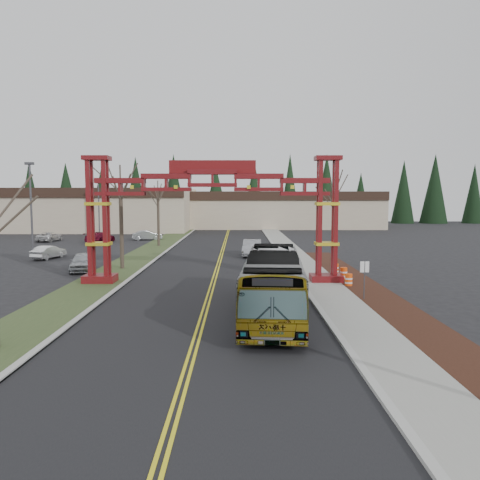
{
  "coord_description": "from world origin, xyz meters",
  "views": [
    {
      "loc": [
        1.8,
        -14.68,
        6.12
      ],
      "look_at": [
        1.89,
        14.3,
        3.4
      ],
      "focal_mm": 35.0,
      "sensor_mm": 36.0,
      "label": 1
    }
  ],
  "objects_px": {
    "transit_bus": "(273,284)",
    "bare_tree_right_far": "(335,197)",
    "retail_building_east": "(279,209)",
    "bare_tree_median_far": "(158,198)",
    "street_sign": "(364,273)",
    "gateway_arch": "(213,198)",
    "parked_car_far_b": "(49,237)",
    "parked_car_near_a": "(83,262)",
    "barrel_south": "(349,281)",
    "light_pole_far": "(99,205)",
    "retail_building_west": "(67,209)",
    "parked_car_far_a": "(147,235)",
    "barrel_mid": "(344,274)",
    "light_pole_near": "(31,202)",
    "parked_car_mid_a": "(100,237)",
    "bare_tree_median_mid": "(121,192)",
    "barrel_north": "(335,269)",
    "silver_sedan": "(252,248)",
    "parked_car_near_b": "(49,252)"
  },
  "relations": [
    {
      "from": "gateway_arch",
      "to": "parked_car_far_b",
      "type": "height_order",
      "value": "gateway_arch"
    },
    {
      "from": "retail_building_east",
      "to": "transit_bus",
      "type": "distance_m",
      "value": 71.42
    },
    {
      "from": "transit_bus",
      "to": "bare_tree_right_far",
      "type": "relative_size",
      "value": 1.47
    },
    {
      "from": "parked_car_near_b",
      "to": "bare_tree_median_mid",
      "type": "xyz_separation_m",
      "value": [
        8.88,
        -6.65,
        5.83
      ]
    },
    {
      "from": "retail_building_west",
      "to": "light_pole_far",
      "type": "bearing_deg",
      "value": -54.76
    },
    {
      "from": "retail_building_west",
      "to": "light_pole_near",
      "type": "relative_size",
      "value": 4.84
    },
    {
      "from": "retail_building_west",
      "to": "parked_car_far_a",
      "type": "distance_m",
      "value": 28.76
    },
    {
      "from": "gateway_arch",
      "to": "parked_car_near_a",
      "type": "xyz_separation_m",
      "value": [
        -11.0,
        5.39,
        -5.22
      ]
    },
    {
      "from": "parked_car_far_a",
      "to": "bare_tree_right_far",
      "type": "height_order",
      "value": "bare_tree_right_far"
    },
    {
      "from": "transit_bus",
      "to": "light_pole_near",
      "type": "bearing_deg",
      "value": 138.33
    },
    {
      "from": "gateway_arch",
      "to": "street_sign",
      "type": "xyz_separation_m",
      "value": [
        9.16,
        -5.73,
        -4.3
      ]
    },
    {
      "from": "transit_bus",
      "to": "parked_car_far_b",
      "type": "distance_m",
      "value": 48.48
    },
    {
      "from": "retail_building_east",
      "to": "barrel_north",
      "type": "xyz_separation_m",
      "value": [
        -0.64,
        -58.65,
        -3.07
      ]
    },
    {
      "from": "parked_car_far_b",
      "to": "bare_tree_median_far",
      "type": "height_order",
      "value": "bare_tree_median_far"
    },
    {
      "from": "bare_tree_right_far",
      "to": "street_sign",
      "type": "height_order",
      "value": "bare_tree_right_far"
    },
    {
      "from": "bare_tree_median_mid",
      "to": "transit_bus",
      "type": "bearing_deg",
      "value": -53.26
    },
    {
      "from": "retail_building_west",
      "to": "parked_car_far_a",
      "type": "relative_size",
      "value": 11.17
    },
    {
      "from": "retail_building_west",
      "to": "barrel_south",
      "type": "relative_size",
      "value": 49.77
    },
    {
      "from": "parked_car_near_b",
      "to": "parked_car_far_b",
      "type": "relative_size",
      "value": 0.88
    },
    {
      "from": "gateway_arch",
      "to": "parked_car_far_a",
      "type": "distance_m",
      "value": 34.8
    },
    {
      "from": "parked_car_near_a",
      "to": "barrel_mid",
      "type": "height_order",
      "value": "parked_car_near_a"
    },
    {
      "from": "gateway_arch",
      "to": "barrel_south",
      "type": "distance_m",
      "value": 10.87
    },
    {
      "from": "parked_car_far_a",
      "to": "barrel_mid",
      "type": "distance_m",
      "value": 37.73
    },
    {
      "from": "transit_bus",
      "to": "parked_car_far_b",
      "type": "bearing_deg",
      "value": 129.15
    },
    {
      "from": "bare_tree_median_far",
      "to": "barrel_north",
      "type": "bearing_deg",
      "value": -50.52
    },
    {
      "from": "parked_car_near_a",
      "to": "parked_car_near_b",
      "type": "distance_m",
      "value": 9.62
    },
    {
      "from": "parked_car_near_b",
      "to": "street_sign",
      "type": "height_order",
      "value": "street_sign"
    },
    {
      "from": "gateway_arch",
      "to": "silver_sedan",
      "type": "distance_m",
      "value": 16.07
    },
    {
      "from": "street_sign",
      "to": "barrel_north",
      "type": "distance_m",
      "value": 9.12
    },
    {
      "from": "parked_car_near_b",
      "to": "light_pole_far",
      "type": "distance_m",
      "value": 26.86
    },
    {
      "from": "transit_bus",
      "to": "street_sign",
      "type": "height_order",
      "value": "transit_bus"
    },
    {
      "from": "light_pole_near",
      "to": "parked_car_far_a",
      "type": "bearing_deg",
      "value": 65.98
    },
    {
      "from": "parked_car_near_a",
      "to": "barrel_south",
      "type": "distance_m",
      "value": 21.41
    },
    {
      "from": "gateway_arch",
      "to": "parked_car_far_b",
      "type": "relative_size",
      "value": 4.06
    },
    {
      "from": "parked_car_mid_a",
      "to": "parked_car_far_b",
      "type": "distance_m",
      "value": 7.52
    },
    {
      "from": "bare_tree_right_far",
      "to": "parked_car_near_a",
      "type": "bearing_deg",
      "value": -174.81
    },
    {
      "from": "parked_car_mid_a",
      "to": "bare_tree_median_mid",
      "type": "relative_size",
      "value": 0.56
    },
    {
      "from": "gateway_arch",
      "to": "parked_car_far_b",
      "type": "xyz_separation_m",
      "value": [
        -23.96,
        30.74,
        -5.36
      ]
    },
    {
      "from": "parked_car_near_b",
      "to": "barrel_south",
      "type": "distance_m",
      "value": 29.92
    },
    {
      "from": "retail_building_east",
      "to": "bare_tree_median_far",
      "type": "xyz_separation_m",
      "value": [
        -18.0,
        -37.58,
        2.36
      ]
    },
    {
      "from": "parked_car_mid_a",
      "to": "bare_tree_right_far",
      "type": "bearing_deg",
      "value": 158.6
    },
    {
      "from": "light_pole_far",
      "to": "retail_building_west",
      "type": "bearing_deg",
      "value": 125.24
    },
    {
      "from": "retail_building_east",
      "to": "light_pole_near",
      "type": "distance_m",
      "value": 55.71
    },
    {
      "from": "transit_bus",
      "to": "barrel_north",
      "type": "bearing_deg",
      "value": 69.6
    },
    {
      "from": "transit_bus",
      "to": "bare_tree_median_far",
      "type": "relative_size",
      "value": 1.49
    },
    {
      "from": "gateway_arch",
      "to": "parked_car_far_a",
      "type": "height_order",
      "value": "gateway_arch"
    },
    {
      "from": "bare_tree_median_far",
      "to": "street_sign",
      "type": "height_order",
      "value": "bare_tree_median_far"
    },
    {
      "from": "retail_building_east",
      "to": "light_pole_near",
      "type": "bearing_deg",
      "value": -121.48
    },
    {
      "from": "barrel_south",
      "to": "barrel_north",
      "type": "relative_size",
      "value": 1.04
    },
    {
      "from": "silver_sedan",
      "to": "barrel_mid",
      "type": "bearing_deg",
      "value": -61.78
    }
  ]
}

